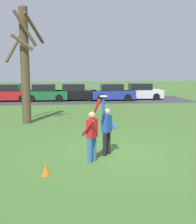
% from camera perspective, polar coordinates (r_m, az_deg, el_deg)
% --- Properties ---
extents(ground_plane, '(120.00, 120.00, 0.00)m').
position_cam_1_polar(ground_plane, '(10.26, 3.02, -8.31)').
color(ground_plane, '#426B2D').
extents(person_catcher, '(0.55, 0.57, 2.08)m').
position_cam_1_polar(person_catcher, '(9.83, 1.79, -3.14)').
color(person_catcher, black).
rests_on(person_catcher, ground_plane).
extents(person_defender, '(0.64, 0.66, 2.05)m').
position_cam_1_polar(person_defender, '(9.09, -1.24, -4.14)').
color(person_defender, '#3366B7').
rests_on(person_defender, ground_plane).
extents(frisbee_disc, '(0.26, 0.26, 0.02)m').
position_cam_1_polar(frisbee_disc, '(9.47, 1.10, 3.21)').
color(frisbee_disc, white).
rests_on(frisbee_disc, person_catcher).
extents(parked_car_red, '(4.16, 2.15, 1.59)m').
position_cam_1_polar(parked_car_red, '(27.86, -17.44, 3.62)').
color(parked_car_red, red).
rests_on(parked_car_red, ground_plane).
extents(parked_car_green, '(4.16, 2.15, 1.59)m').
position_cam_1_polar(parked_car_green, '(27.26, -10.58, 3.77)').
color(parked_car_green, '#1E6633').
rests_on(parked_car_green, ground_plane).
extents(parked_car_black, '(4.16, 2.15, 1.59)m').
position_cam_1_polar(parked_car_black, '(27.35, -4.74, 3.90)').
color(parked_car_black, black).
rests_on(parked_car_black, ground_plane).
extents(parked_car_blue, '(4.16, 2.15, 1.59)m').
position_cam_1_polar(parked_car_blue, '(27.32, 3.01, 3.91)').
color(parked_car_blue, '#233893').
rests_on(parked_car_blue, ground_plane).
extents(parked_car_white, '(4.16, 2.15, 1.59)m').
position_cam_1_polar(parked_car_white, '(28.52, 8.69, 4.02)').
color(parked_car_white, white).
rests_on(parked_car_white, ground_plane).
extents(parking_strip, '(25.21, 6.40, 0.01)m').
position_cam_1_polar(parking_strip, '(27.28, -7.57, 2.31)').
color(parking_strip, '#38383D').
rests_on(parking_strip, ground_plane).
extents(bare_tree_tall, '(2.11, 2.09, 6.26)m').
position_cam_1_polar(bare_tree_tall, '(16.01, -14.58, 9.60)').
color(bare_tree_tall, brown).
rests_on(bare_tree_tall, ground_plane).
extents(field_cone_orange, '(0.26, 0.26, 0.32)m').
position_cam_1_polar(field_cone_orange, '(8.30, -10.49, -11.44)').
color(field_cone_orange, orange).
rests_on(field_cone_orange, ground_plane).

